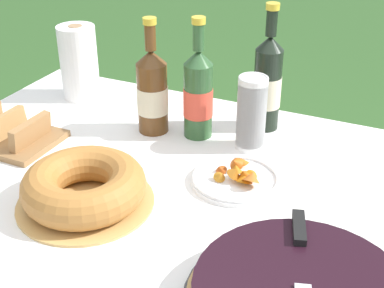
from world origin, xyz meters
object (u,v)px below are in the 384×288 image
(serving_knife, at_px, (302,271))
(cider_bottle_amber, at_px, (152,91))
(cup_stack, at_px, (251,114))
(snack_plate_near, at_px, (236,178))
(bread_board, at_px, (7,133))
(bundt_cake, at_px, (84,187))
(paper_towel_roll, at_px, (79,62))
(cider_bottle_green, at_px, (198,94))
(juice_bottle_red, at_px, (267,83))

(serving_knife, bearing_deg, cider_bottle_amber, -148.06)
(serving_knife, relative_size, cup_stack, 1.93)
(snack_plate_near, xyz_separation_m, bread_board, (-0.60, -0.06, 0.01))
(bundt_cake, relative_size, snack_plate_near, 1.45)
(cup_stack, relative_size, paper_towel_roll, 0.87)
(bundt_cake, height_order, bread_board, bundt_cake)
(paper_towel_roll, xyz_separation_m, bread_board, (-0.01, -0.31, -0.09))
(bundt_cake, bearing_deg, bread_board, 156.61)
(cider_bottle_amber, relative_size, bread_board, 1.16)
(serving_knife, bearing_deg, paper_towel_roll, -141.17)
(bundt_cake, height_order, cider_bottle_amber, cider_bottle_amber)
(paper_towel_roll, bearing_deg, cider_bottle_green, -10.74)
(cider_bottle_amber, bearing_deg, paper_towel_roll, 160.80)
(cup_stack, bearing_deg, snack_plate_near, -80.69)
(cup_stack, bearing_deg, bread_board, -158.41)
(snack_plate_near, distance_m, paper_towel_roll, 0.65)
(cup_stack, xyz_separation_m, paper_towel_roll, (-0.57, 0.09, 0.01))
(juice_bottle_red, bearing_deg, serving_knife, -66.78)
(juice_bottle_red, relative_size, snack_plate_near, 1.67)
(snack_plate_near, xyz_separation_m, paper_towel_roll, (-0.59, 0.25, 0.10))
(cider_bottle_green, relative_size, bread_board, 1.20)
(serving_knife, relative_size, cider_bottle_amber, 1.21)
(bundt_cake, relative_size, cider_bottle_green, 0.93)
(serving_knife, height_order, bread_board, bread_board)
(cup_stack, height_order, juice_bottle_red, juice_bottle_red)
(bundt_cake, height_order, paper_towel_roll, paper_towel_roll)
(cup_stack, xyz_separation_m, snack_plate_near, (0.03, -0.17, -0.08))
(serving_knife, distance_m, snack_plate_near, 0.37)
(cup_stack, xyz_separation_m, cider_bottle_green, (-0.15, 0.01, 0.02))
(cider_bottle_green, height_order, bread_board, cider_bottle_green)
(bundt_cake, relative_size, cider_bottle_amber, 0.96)
(bread_board, bearing_deg, bundt_cake, -23.39)
(bread_board, bearing_deg, cider_bottle_amber, 33.94)
(bread_board, bearing_deg, snack_plate_near, 5.74)
(cup_stack, height_order, cider_bottle_amber, cider_bottle_amber)
(cider_bottle_amber, bearing_deg, bundt_cake, -85.00)
(cider_bottle_amber, height_order, bread_board, cider_bottle_amber)
(cup_stack, height_order, snack_plate_near, cup_stack)
(cider_bottle_green, distance_m, juice_bottle_red, 0.18)
(serving_knife, height_order, cider_bottle_amber, cider_bottle_amber)
(cider_bottle_green, xyz_separation_m, cider_bottle_amber, (-0.12, -0.03, -0.01))
(cider_bottle_amber, xyz_separation_m, juice_bottle_red, (0.26, 0.14, 0.02))
(bread_board, bearing_deg, paper_towel_roll, 88.31)
(bundt_cake, distance_m, snack_plate_near, 0.33)
(bread_board, bearing_deg, cup_stack, 21.59)
(bundt_cake, distance_m, paper_towel_roll, 0.57)
(juice_bottle_red, bearing_deg, bundt_cake, -114.70)
(cup_stack, relative_size, bread_board, 0.73)
(juice_bottle_red, relative_size, bread_board, 1.28)
(cup_stack, height_order, cider_bottle_green, cider_bottle_green)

